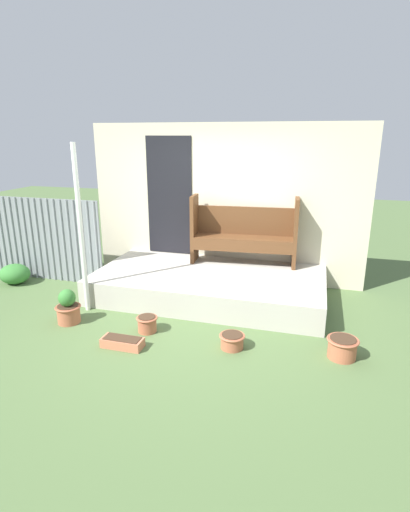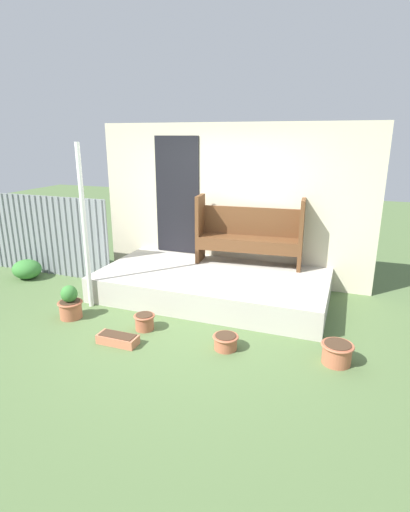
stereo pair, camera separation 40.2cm
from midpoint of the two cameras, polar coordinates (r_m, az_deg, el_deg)
ground_plane at (r=5.48m, az=-4.82°, el=-9.17°), size 24.00×24.00×0.00m
porch_slab at (r=6.15m, az=-1.30°, el=-4.18°), size 3.45×1.77×0.38m
house_wall at (r=6.72m, az=0.62°, el=7.48°), size 4.65×0.08×2.60m
fence_corrugated at (r=7.64m, az=-25.89°, el=2.33°), size 2.96×0.05×1.41m
support_post at (r=5.72m, az=-19.26°, el=3.39°), size 0.07×0.07×2.32m
bench at (r=6.44m, az=3.80°, el=3.58°), size 1.71×0.54×1.10m
flower_pot_left at (r=5.69m, az=-20.93°, el=-7.01°), size 0.34×0.34×0.47m
flower_pot_middle at (r=5.21m, az=-10.50°, el=-9.46°), size 0.27×0.27×0.21m
flower_pot_right at (r=4.77m, az=1.44°, el=-11.98°), size 0.31×0.31×0.18m
flower_pot_far_right at (r=4.76m, az=16.72°, el=-12.40°), size 0.35×0.35×0.24m
planter_box_rect at (r=4.95m, az=-14.05°, el=-11.93°), size 0.50×0.20×0.12m
shrub_by_fence at (r=7.52m, az=-26.94°, el=-2.31°), size 0.51×0.46×0.33m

